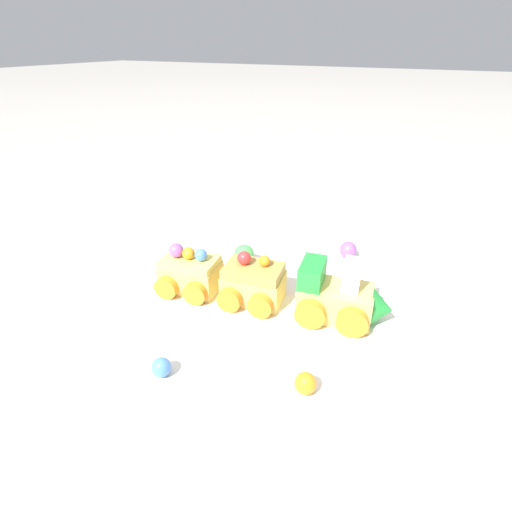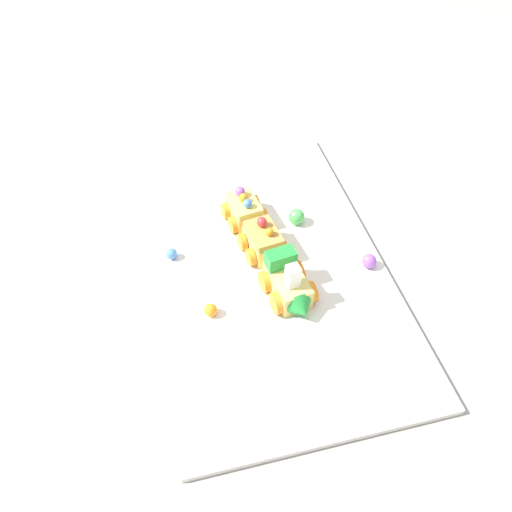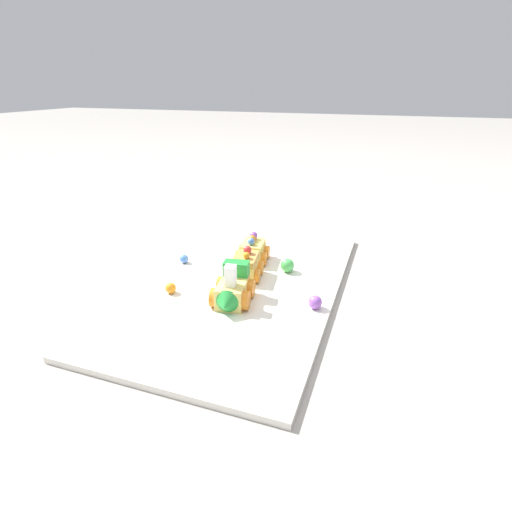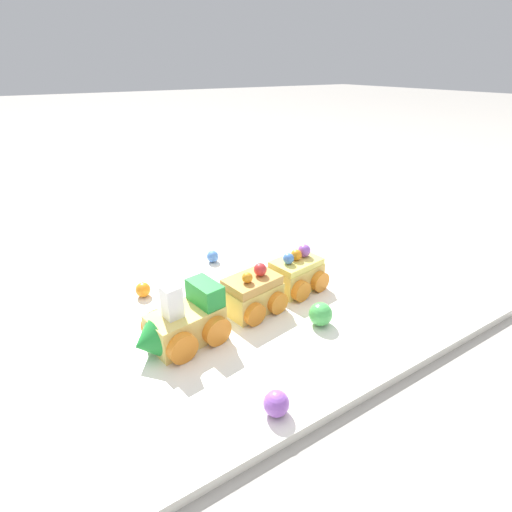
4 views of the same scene
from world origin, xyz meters
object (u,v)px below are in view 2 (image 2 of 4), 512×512
object	(u,v)px
gumball_blue	(172,254)
gumball_purple	(369,261)
cake_car_lemon	(244,210)
gumball_orange	(211,310)
cake_car_caramel	(263,241)
gumball_green	(296,217)
cake_train_locomotive	(289,286)

from	to	relation	value
gumball_blue	gumball_purple	size ratio (longest dim) A/B	0.78
cake_car_lemon	gumball_blue	size ratio (longest dim) A/B	4.02
gumball_blue	gumball_orange	xyz separation A→B (m)	(0.14, 0.05, 0.00)
cake_car_lemon	gumball_orange	size ratio (longest dim) A/B	3.76
cake_car_caramel	gumball_purple	distance (m)	0.19
gumball_orange	gumball_green	world-z (taller)	gumball_green
cake_train_locomotive	gumball_purple	size ratio (longest dim) A/B	4.47
cake_car_caramel	cake_car_lemon	size ratio (longest dim) A/B	1.00
gumball_blue	gumball_green	bearing A→B (deg)	98.38
cake_train_locomotive	gumball_orange	xyz separation A→B (m)	(0.01, -0.13, -0.02)
cake_train_locomotive	cake_car_caramel	xyz separation A→B (m)	(-0.11, -0.02, -0.00)
cake_train_locomotive	cake_car_caramel	bearing A→B (deg)	179.94
cake_car_caramel	gumball_blue	size ratio (longest dim) A/B	4.02
cake_car_lemon	gumball_purple	distance (m)	0.25
cake_train_locomotive	gumball_green	distance (m)	0.18
gumball_green	gumball_orange	bearing A→B (deg)	-48.28
gumball_blue	gumball_green	distance (m)	0.24
gumball_blue	cake_car_lemon	bearing A→B (deg)	114.46
gumball_green	gumball_blue	bearing A→B (deg)	-81.62
cake_car_lemon	gumball_green	bearing A→B (deg)	62.79
gumball_blue	gumball_purple	bearing A→B (deg)	73.23
cake_train_locomotive	cake_car_lemon	xyz separation A→B (m)	(-0.20, -0.03, -0.00)
cake_car_caramel	cake_car_lemon	distance (m)	0.09
cake_train_locomotive	cake_car_lemon	distance (m)	0.20
cake_train_locomotive	cake_car_caramel	world-z (taller)	cake_train_locomotive
gumball_purple	gumball_orange	bearing A→B (deg)	-82.37
cake_car_lemon	cake_train_locomotive	bearing A→B (deg)	0.02
gumball_orange	cake_train_locomotive	bearing A→B (deg)	92.76
cake_car_lemon	gumball_orange	bearing A→B (deg)	-34.93
gumball_blue	gumball_green	world-z (taller)	gumball_green
gumball_blue	gumball_green	size ratio (longest dim) A/B	0.66
gumball_orange	gumball_green	xyz separation A→B (m)	(-0.17, 0.19, 0.00)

